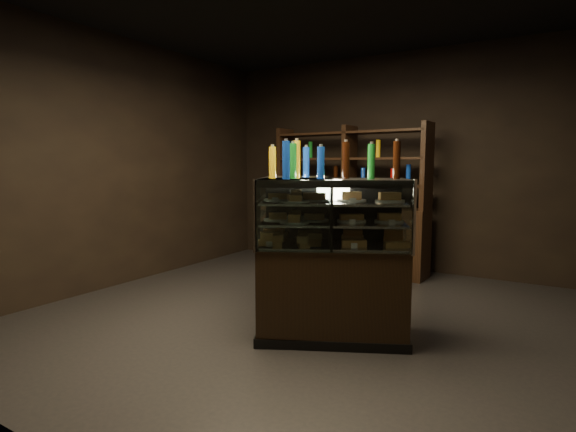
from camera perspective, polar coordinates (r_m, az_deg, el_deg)
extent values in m
plane|color=black|center=(4.50, 1.77, -12.55)|extent=(5.00, 5.00, 0.00)
cube|color=black|center=(6.55, 12.74, 6.64)|extent=(5.00, 0.02, 3.00)
cube|color=black|center=(2.42, -28.98, 6.30)|extent=(5.00, 0.02, 3.00)
cube|color=black|center=(5.90, -19.95, 6.43)|extent=(0.02, 5.00, 3.00)
cube|color=black|center=(3.89, 5.60, -9.55)|extent=(1.36, 1.08, 0.80)
cube|color=black|center=(4.00, 5.54, -14.48)|extent=(1.40, 1.11, 0.08)
cube|color=black|center=(3.74, 5.76, 4.27)|extent=(1.36, 1.08, 0.06)
cube|color=silver|center=(3.80, 5.67, -3.63)|extent=(1.30, 1.02, 0.02)
cube|color=silver|center=(3.77, 5.71, -0.82)|extent=(1.30, 1.02, 0.02)
cube|color=silver|center=(3.75, 5.74, 1.73)|extent=(1.30, 1.02, 0.02)
cube|color=white|center=(3.44, 5.75, -0.12)|extent=(1.10, 0.54, 0.56)
cylinder|color=silver|center=(3.51, 15.73, -0.21)|extent=(0.03, 0.03, 0.58)
cylinder|color=silver|center=(3.50, -4.25, 0.01)|extent=(0.03, 0.03, 0.58)
cube|color=black|center=(4.20, 1.12, -8.29)|extent=(1.11, 1.36, 0.80)
cube|color=black|center=(4.31, 1.10, -12.90)|extent=(1.14, 1.40, 0.08)
cube|color=black|center=(4.06, 1.15, 4.48)|extent=(1.11, 1.36, 0.06)
cube|color=silver|center=(4.12, 1.13, -2.80)|extent=(1.04, 1.29, 0.02)
cube|color=silver|center=(4.09, 1.13, -0.21)|extent=(1.04, 1.29, 0.02)
cube|color=silver|center=(4.07, 1.14, 2.15)|extent=(1.04, 1.29, 0.02)
cube|color=white|center=(4.10, -3.25, 0.98)|extent=(0.58, 1.08, 0.56)
cylinder|color=silver|center=(3.50, -4.25, 0.01)|extent=(0.03, 0.03, 0.58)
cylinder|color=silver|center=(4.71, -2.26, 1.71)|extent=(0.03, 0.03, 0.58)
cube|color=#BB8743|center=(3.79, -2.08, -3.03)|extent=(0.20, 0.16, 0.06)
cube|color=#BB8743|center=(3.76, 3.08, -3.11)|extent=(0.20, 0.16, 0.06)
cube|color=#BB8743|center=(3.76, 8.28, -3.17)|extent=(0.20, 0.16, 0.06)
cube|color=#BB8743|center=(3.80, 13.43, -3.19)|extent=(0.20, 0.16, 0.06)
cylinder|color=white|center=(3.79, -1.30, -0.48)|extent=(0.24, 0.24, 0.02)
cube|color=#BB8743|center=(3.79, -1.30, 0.04)|extent=(0.19, 0.15, 0.05)
cylinder|color=white|center=(3.77, 3.36, -0.54)|extent=(0.24, 0.24, 0.02)
cube|color=#BB8743|center=(3.76, 3.37, -0.01)|extent=(0.19, 0.15, 0.05)
cylinder|color=white|center=(3.77, 8.05, -0.59)|extent=(0.24, 0.24, 0.02)
cube|color=#BB8743|center=(3.76, 8.06, -0.06)|extent=(0.19, 0.15, 0.05)
cylinder|color=white|center=(3.80, 12.71, -0.63)|extent=(0.24, 0.24, 0.02)
cube|color=#BB8743|center=(3.79, 12.72, -0.11)|extent=(0.19, 0.15, 0.05)
cylinder|color=white|center=(3.77, -1.31, 2.06)|extent=(0.24, 0.24, 0.02)
cube|color=#BB8743|center=(3.77, -1.31, 2.58)|extent=(0.19, 0.15, 0.05)
cylinder|color=white|center=(3.75, 3.38, 2.02)|extent=(0.24, 0.24, 0.02)
cube|color=#BB8743|center=(3.75, 3.38, 2.55)|extent=(0.19, 0.15, 0.05)
cylinder|color=white|center=(3.75, 8.10, 1.97)|extent=(0.24, 0.24, 0.02)
cube|color=#BB8743|center=(3.75, 8.10, 2.49)|extent=(0.19, 0.15, 0.05)
cylinder|color=white|center=(3.78, 12.77, 1.90)|extent=(0.24, 0.24, 0.02)
cube|color=#BB8743|center=(3.78, 12.79, 2.43)|extent=(0.19, 0.15, 0.05)
cube|color=#BB8743|center=(4.62, 1.01, -1.29)|extent=(0.16, 0.20, 0.06)
cube|color=#BB8743|center=(4.28, 0.82, -1.92)|extent=(0.16, 0.20, 0.06)
cube|color=#BB8743|center=(3.94, 0.59, -2.65)|extent=(0.16, 0.20, 0.06)
cube|color=#BB8743|center=(3.61, 0.31, -3.52)|extent=(0.16, 0.20, 0.06)
cylinder|color=white|center=(4.55, 1.38, 0.70)|extent=(0.24, 0.24, 0.02)
cube|color=#BB8743|center=(4.54, 1.38, 1.14)|extent=(0.15, 0.19, 0.05)
cylinder|color=white|center=(4.24, 1.22, 0.27)|extent=(0.24, 0.24, 0.02)
cube|color=#BB8743|center=(4.24, 1.22, 0.74)|extent=(0.15, 0.19, 0.05)
cylinder|color=white|center=(3.93, 1.04, -0.22)|extent=(0.24, 0.24, 0.02)
cube|color=#BB8743|center=(3.93, 1.04, 0.28)|extent=(0.15, 0.19, 0.05)
cylinder|color=white|center=(3.63, 0.83, -0.80)|extent=(0.24, 0.24, 0.02)
cube|color=#BB8743|center=(3.62, 0.84, -0.26)|extent=(0.15, 0.19, 0.05)
cylinder|color=white|center=(4.53, 1.38, 2.82)|extent=(0.24, 0.24, 0.02)
cube|color=#BB8743|center=(4.53, 1.38, 3.26)|extent=(0.15, 0.19, 0.05)
cylinder|color=white|center=(4.22, 1.23, 2.55)|extent=(0.24, 0.24, 0.02)
cube|color=#BB8743|center=(4.22, 1.23, 3.01)|extent=(0.15, 0.19, 0.05)
cylinder|color=white|center=(3.92, 1.05, 2.23)|extent=(0.24, 0.24, 0.02)
cube|color=#BB8743|center=(3.91, 1.05, 2.73)|extent=(0.15, 0.19, 0.05)
cylinder|color=white|center=(3.61, 0.84, 1.85)|extent=(0.24, 0.24, 0.02)
cube|color=#BB8743|center=(3.61, 0.84, 2.40)|extent=(0.15, 0.19, 0.05)
cylinder|color=black|center=(3.77, -2.06, 6.90)|extent=(0.06, 0.06, 0.28)
cylinder|color=silver|center=(3.77, -2.07, 9.18)|extent=(0.03, 0.03, 0.02)
cylinder|color=#147223|center=(3.75, 1.06, 6.90)|extent=(0.06, 0.06, 0.28)
cylinder|color=silver|center=(3.75, 1.07, 9.20)|extent=(0.03, 0.03, 0.02)
cylinder|color=#0F38B2|center=(3.74, 4.22, 6.89)|extent=(0.06, 0.06, 0.28)
cylinder|color=silver|center=(3.74, 4.24, 9.19)|extent=(0.03, 0.03, 0.02)
cylinder|color=silver|center=(3.74, 7.37, 6.85)|extent=(0.06, 0.06, 0.28)
cylinder|color=silver|center=(3.74, 7.41, 9.15)|extent=(0.03, 0.03, 0.02)
cylinder|color=#D8590A|center=(3.75, 10.52, 6.79)|extent=(0.06, 0.06, 0.28)
cylinder|color=silver|center=(3.75, 10.57, 9.08)|extent=(0.03, 0.03, 0.02)
cylinder|color=#B20C0A|center=(3.77, 13.63, 6.72)|extent=(0.06, 0.06, 0.28)
cylinder|color=silver|center=(3.78, 13.70, 8.99)|extent=(0.03, 0.03, 0.02)
cylinder|color=black|center=(4.57, 1.42, 6.85)|extent=(0.06, 0.06, 0.28)
cylinder|color=silver|center=(4.57, 1.42, 8.73)|extent=(0.03, 0.03, 0.02)
cylinder|color=#147223|center=(4.37, 1.32, 6.86)|extent=(0.06, 0.06, 0.28)
cylinder|color=silver|center=(4.37, 1.32, 8.83)|extent=(0.03, 0.03, 0.02)
cylinder|color=#0F38B2|center=(4.16, 1.21, 6.87)|extent=(0.06, 0.06, 0.28)
cylinder|color=silver|center=(4.17, 1.21, 8.94)|extent=(0.03, 0.03, 0.02)
cylinder|color=silver|center=(3.96, 1.09, 6.89)|extent=(0.06, 0.06, 0.28)
cylinder|color=silver|center=(3.96, 1.09, 9.06)|extent=(0.03, 0.03, 0.02)
cylinder|color=#D8590A|center=(3.75, 0.96, 6.90)|extent=(0.06, 0.06, 0.28)
cylinder|color=silver|center=(3.76, 0.96, 9.19)|extent=(0.03, 0.03, 0.02)
cylinder|color=#B20C0A|center=(3.55, 0.81, 6.92)|extent=(0.06, 0.06, 0.28)
cylinder|color=silver|center=(3.55, 0.81, 9.34)|extent=(0.03, 0.03, 0.02)
cylinder|color=black|center=(5.51, 12.74, -8.22)|extent=(0.23, 0.23, 0.17)
cone|color=#1B5E29|center=(5.44, 12.83, -4.96)|extent=(0.34, 0.34, 0.47)
cone|color=#1B5E29|center=(5.41, 12.87, -3.35)|extent=(0.26, 0.26, 0.33)
cube|color=black|center=(6.36, 7.65, -2.75)|extent=(2.22, 0.53, 0.90)
cube|color=black|center=(6.82, -0.35, 6.37)|extent=(0.08, 0.38, 1.10)
cube|color=black|center=(6.28, 7.79, 6.29)|extent=(0.08, 0.38, 1.10)
cube|color=black|center=(5.88, 17.24, 6.04)|extent=(0.08, 0.38, 1.10)
cube|color=black|center=(6.28, 7.75, 4.01)|extent=(2.17, 0.48, 0.03)
cube|color=black|center=(6.28, 7.80, 7.20)|extent=(2.17, 0.48, 0.03)
cube|color=black|center=(6.29, 7.85, 10.39)|extent=(2.17, 0.48, 0.03)
cylinder|color=black|center=(6.69, 1.31, 5.30)|extent=(0.06, 0.06, 0.22)
cylinder|color=#147223|center=(6.58, 2.85, 5.27)|extent=(0.06, 0.06, 0.22)
cylinder|color=#0F38B2|center=(6.48, 4.44, 5.23)|extent=(0.06, 0.06, 0.22)
cylinder|color=silver|center=(6.38, 6.08, 5.20)|extent=(0.06, 0.06, 0.22)
cylinder|color=#D8590A|center=(6.28, 7.77, 5.15)|extent=(0.06, 0.06, 0.22)
cylinder|color=#B20C0A|center=(6.19, 9.51, 5.10)|extent=(0.06, 0.06, 0.22)
cylinder|color=yellow|center=(6.11, 11.30, 5.04)|extent=(0.06, 0.06, 0.22)
cylinder|color=black|center=(6.03, 13.14, 4.98)|extent=(0.06, 0.06, 0.22)
cylinder|color=#147223|center=(5.96, 15.03, 4.91)|extent=(0.06, 0.06, 0.22)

